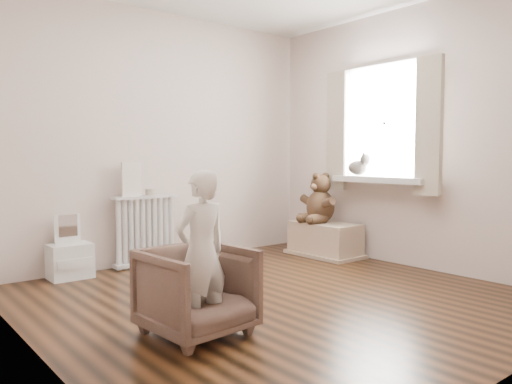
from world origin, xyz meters
TOP-DOWN VIEW (x-y plane):
  - floor at (0.00, 0.00)m, footprint 3.60×3.60m
  - back_wall at (0.00, 1.80)m, footprint 3.60×0.02m
  - left_wall at (-1.80, 0.00)m, footprint 0.02×3.60m
  - right_wall at (1.80, 0.00)m, footprint 0.02×3.60m
  - window at (1.76, 0.30)m, footprint 0.03×0.90m
  - window_sill at (1.67, 0.30)m, footprint 0.22×1.10m
  - curtain_left at (1.65, -0.27)m, footprint 0.06×0.26m
  - curtain_right at (1.65, 0.87)m, footprint 0.06×0.26m
  - radiator at (-0.28, 1.68)m, footprint 0.68×0.13m
  - paper_doll at (-0.43, 1.68)m, footprint 0.20×0.02m
  - tin_a at (-0.23, 1.68)m, footprint 0.11×0.11m
  - toy_vanity at (-1.06, 1.65)m, footprint 0.37×0.26m
  - armchair at (-0.94, -0.31)m, footprint 0.63×0.65m
  - child at (-0.94, -0.36)m, footprint 0.38×0.27m
  - toy_bench at (1.52, 0.92)m, footprint 0.42×0.79m
  - teddy_bear at (1.52, 0.98)m, footprint 0.47×0.38m
  - plush_cat at (1.66, 0.57)m, footprint 0.21×0.30m

SIDE VIEW (x-z plane):
  - floor at x=0.00m, z-range -0.01..0.01m
  - toy_bench at x=1.52m, z-range 0.01..0.39m
  - toy_vanity at x=-1.06m, z-range -0.01..0.56m
  - armchair at x=-0.94m, z-range 0.00..0.55m
  - radiator at x=-0.28m, z-range 0.03..0.75m
  - child at x=-0.94m, z-range 0.02..1.03m
  - teddy_bear at x=1.52m, z-range 0.40..0.94m
  - tin_a at x=-0.23m, z-range 0.72..0.78m
  - window_sill at x=1.67m, z-range 0.84..0.90m
  - paper_doll at x=-0.43m, z-range 0.72..1.05m
  - plush_cat at x=1.66m, z-range 0.88..1.12m
  - back_wall at x=0.00m, z-range 0.00..2.60m
  - left_wall at x=-1.80m, z-range 0.00..2.60m
  - right_wall at x=1.80m, z-range 0.00..2.60m
  - curtain_left at x=1.65m, z-range 0.74..2.04m
  - curtain_right at x=1.65m, z-range 0.74..2.04m
  - window at x=1.76m, z-range 0.90..2.00m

